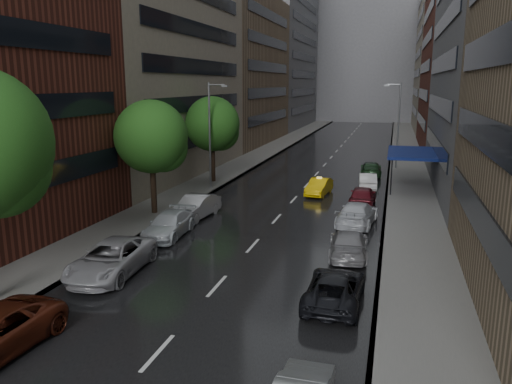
{
  "coord_description": "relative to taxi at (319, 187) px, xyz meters",
  "views": [
    {
      "loc": [
        7.43,
        -10.11,
        9.09
      ],
      "look_at": [
        0.0,
        16.7,
        3.0
      ],
      "focal_mm": 35.0,
      "sensor_mm": 36.0,
      "label": 1
    }
  ],
  "objects": [
    {
      "name": "taxi",
      "position": [
        0.0,
        0.0,
        0.0
      ],
      "size": [
        1.9,
        4.29,
        1.37
      ],
      "primitive_type": "imported",
      "rotation": [
        0.0,
        0.0,
        -0.11
      ],
      "color": "yellow",
      "rests_on": "ground"
    },
    {
      "name": "parked_cars_left",
      "position": [
        -7.07,
        -19.34,
        0.09
      ],
      "size": [
        3.03,
        23.63,
        1.6
      ],
      "color": "#501D10",
      "rests_on": "ground"
    },
    {
      "name": "tree_far",
      "position": [
        -10.27,
        2.56,
        4.75
      ],
      "size": [
        4.99,
        4.99,
        7.95
      ],
      "color": "#382619",
      "rests_on": "ground"
    },
    {
      "name": "parked_cars_right",
      "position": [
        3.73,
        -8.27,
        0.04
      ],
      "size": [
        2.71,
        42.92,
        1.58
      ],
      "color": "silver",
      "rests_on": "ground"
    },
    {
      "name": "road",
      "position": [
        -1.67,
        19.72,
        -0.68
      ],
      "size": [
        14.0,
        140.0,
        0.01
      ],
      "primitive_type": "cube",
      "color": "black",
      "rests_on": "ground"
    },
    {
      "name": "building_far",
      "position": [
        -1.67,
        87.72,
        15.31
      ],
      "size": [
        40.0,
        14.0,
        32.0
      ],
      "primitive_type": "cube",
      "color": "slate",
      "rests_on": "ground"
    },
    {
      "name": "awning",
      "position": [
        7.31,
        4.72,
        2.45
      ],
      "size": [
        4.0,
        8.0,
        3.12
      ],
      "color": "navy",
      "rests_on": "sidewalk_right"
    },
    {
      "name": "sidewalk_right",
      "position": [
        7.33,
        19.72,
        -0.61
      ],
      "size": [
        4.0,
        140.0,
        0.15
      ],
      "primitive_type": "cube",
      "color": "gray",
      "rests_on": "ground"
    },
    {
      "name": "buildings_right",
      "position": [
        13.33,
        26.43,
        14.35
      ],
      "size": [
        8.05,
        109.1,
        36.0
      ],
      "color": "#937A5B",
      "rests_on": "ground"
    },
    {
      "name": "street_lamp_right",
      "position": [
        6.05,
        14.72,
        4.2
      ],
      "size": [
        1.74,
        0.22,
        9.0
      ],
      "color": "gray",
      "rests_on": "sidewalk_right"
    },
    {
      "name": "street_lamp_left",
      "position": [
        -9.39,
        -0.28,
        4.2
      ],
      "size": [
        1.74,
        0.22,
        9.0
      ],
      "color": "gray",
      "rests_on": "sidewalk_left"
    },
    {
      "name": "tree_mid",
      "position": [
        -10.27,
        -9.42,
        4.81
      ],
      "size": [
        5.04,
        5.04,
        8.03
      ],
      "color": "#382619",
      "rests_on": "ground"
    },
    {
      "name": "buildings_left",
      "position": [
        -16.67,
        28.51,
        15.3
      ],
      "size": [
        8.0,
        108.0,
        38.0
      ],
      "color": "maroon",
      "rests_on": "ground"
    },
    {
      "name": "sidewalk_left",
      "position": [
        -10.67,
        19.72,
        -0.61
      ],
      "size": [
        4.0,
        140.0,
        0.15
      ],
      "primitive_type": "cube",
      "color": "gray",
      "rests_on": "ground"
    }
  ]
}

